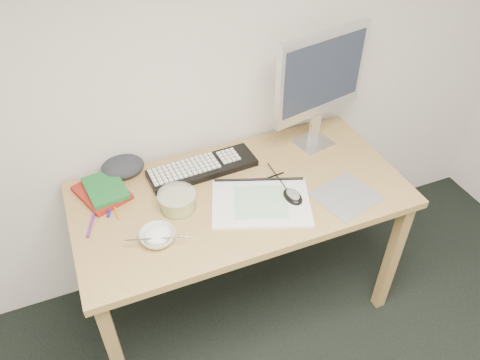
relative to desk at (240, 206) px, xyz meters
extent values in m
plane|color=silver|center=(-0.09, 0.37, 0.63)|extent=(3.60, 0.00, 3.60)
cube|color=#AA894E|center=(-0.65, -0.30, -0.31)|extent=(0.05, 0.05, 0.71)
cube|color=#AA894E|center=(0.65, -0.30, -0.31)|extent=(0.05, 0.05, 0.71)
cube|color=#AA894E|center=(-0.65, 0.30, -0.31)|extent=(0.05, 0.05, 0.71)
cube|color=#AA894E|center=(0.65, 0.30, -0.31)|extent=(0.05, 0.05, 0.71)
cube|color=#AA894E|center=(0.00, 0.00, 0.06)|extent=(1.40, 0.70, 0.03)
cube|color=slate|center=(0.40, -0.19, 0.08)|extent=(0.29, 0.27, 0.00)
cube|color=white|center=(0.05, -0.10, 0.09)|extent=(0.47, 0.41, 0.01)
cube|color=black|center=(-0.10, 0.20, 0.10)|extent=(0.49, 0.18, 0.03)
cube|color=silver|center=(0.45, 0.19, 0.09)|extent=(0.19, 0.18, 0.01)
cube|color=silver|center=(0.45, 0.19, 0.16)|extent=(0.06, 0.03, 0.16)
cube|color=silver|center=(0.45, 0.19, 0.45)|extent=(0.47, 0.13, 0.39)
cube|color=black|center=(0.45, 0.19, 0.45)|extent=(0.42, 0.10, 0.30)
ellipsoid|color=black|center=(0.18, -0.13, 0.11)|extent=(0.08, 0.11, 0.04)
imported|color=white|center=(-0.39, -0.14, 0.10)|extent=(0.16, 0.16, 0.04)
cylinder|color=#AAAAAC|center=(-0.40, -0.17, 0.13)|extent=(0.22, 0.08, 0.02)
cylinder|color=#E3DC50|center=(-0.27, 0.01, 0.12)|extent=(0.17, 0.17, 0.08)
cube|color=maroon|center=(-0.54, 0.20, 0.09)|extent=(0.24, 0.27, 0.02)
cube|color=#196429|center=(-0.53, 0.20, 0.11)|extent=(0.18, 0.22, 0.02)
ellipsoid|color=#26292D|center=(-0.43, 0.31, 0.11)|extent=(0.19, 0.17, 0.07)
cylinder|color=pink|center=(0.04, 0.07, 0.09)|extent=(0.16, 0.03, 0.01)
cylinder|color=tan|center=(0.04, -0.01, 0.09)|extent=(0.14, 0.14, 0.01)
cylinder|color=black|center=(0.13, 0.03, 0.09)|extent=(0.19, 0.02, 0.01)
cylinder|color=#1B1C96|center=(-0.52, 0.12, 0.09)|extent=(0.06, 0.13, 0.01)
cylinder|color=orange|center=(-0.51, 0.09, 0.09)|extent=(0.02, 0.12, 0.01)
cylinder|color=#61217C|center=(-0.62, 0.04, 0.09)|extent=(0.05, 0.12, 0.01)
camera|label=1|loc=(-0.56, -1.36, 1.41)|focal=35.00mm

